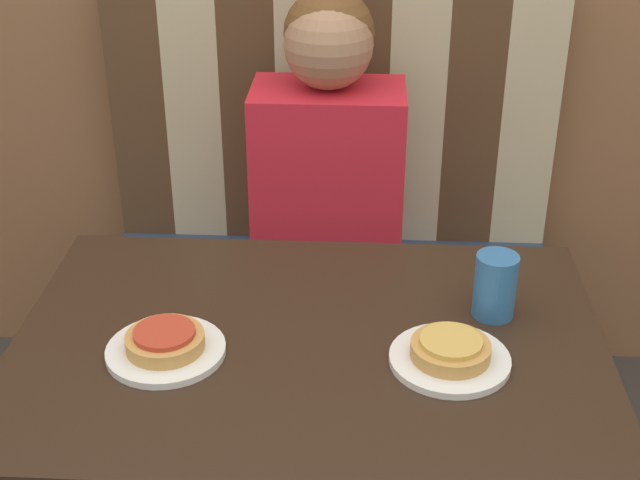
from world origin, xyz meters
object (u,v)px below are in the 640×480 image
(plate_right, at_px, (450,359))
(pizza_left, at_px, (165,340))
(person, at_px, (328,147))
(plate_left, at_px, (166,351))
(pizza_right, at_px, (451,348))
(drinking_cup, at_px, (495,286))

(plate_right, xyz_separation_m, pizza_left, (-0.45, 0.00, 0.02))
(person, bearing_deg, plate_left, -106.89)
(pizza_left, distance_m, pizza_right, 0.45)
(plate_left, height_order, pizza_right, pizza_right)
(plate_right, height_order, pizza_left, pizza_left)
(pizza_left, bearing_deg, pizza_right, 0.00)
(plate_right, height_order, pizza_right, pizza_right)
(pizza_right, bearing_deg, plate_right, 0.00)
(drinking_cup, bearing_deg, pizza_right, -119.97)
(plate_left, xyz_separation_m, pizza_left, (0.00, 0.00, 0.02))
(plate_left, height_order, drinking_cup, drinking_cup)
(person, relative_size, plate_left, 3.70)
(pizza_left, bearing_deg, plate_left, 0.00)
(person, height_order, plate_left, person)
(plate_left, bearing_deg, pizza_left, 0.00)
(person, xyz_separation_m, pizza_right, (0.22, -0.74, -0.03))
(plate_right, bearing_deg, drinking_cup, 60.03)
(person, bearing_deg, drinking_cup, -62.64)
(person, xyz_separation_m, plate_left, (-0.22, -0.74, -0.05))
(plate_left, relative_size, plate_right, 1.00)
(plate_left, distance_m, drinking_cup, 0.55)
(person, distance_m, plate_right, 0.77)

